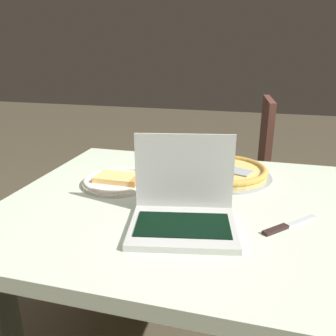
{
  "coord_description": "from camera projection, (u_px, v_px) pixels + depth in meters",
  "views": [
    {
      "loc": [
        0.23,
        -1.03,
        1.21
      ],
      "look_at": [
        -0.05,
        0.04,
        0.83
      ],
      "focal_mm": 36.57,
      "sensor_mm": 36.0,
      "label": 1
    }
  ],
  "objects": [
    {
      "name": "pizza_plate",
      "position": [
        118.0,
        181.0,
        1.28
      ],
      "size": [
        0.26,
        0.26,
        0.04
      ],
      "color": "silver",
      "rests_on": "dining_table"
    },
    {
      "name": "chair_near",
      "position": [
        247.0,
        166.0,
        2.12
      ],
      "size": [
        0.42,
        0.42,
        0.94
      ],
      "color": "brown",
      "rests_on": "ground_plane"
    },
    {
      "name": "dining_table",
      "position": [
        181.0,
        220.0,
        1.18
      ],
      "size": [
        1.17,
        1.01,
        0.73
      ],
      "color": "beige",
      "rests_on": "ground_plane"
    },
    {
      "name": "pizza_tray",
      "position": [
        224.0,
        171.0,
        1.36
      ],
      "size": [
        0.38,
        0.38,
        0.04
      ],
      "color": "#959C9A",
      "rests_on": "dining_table"
    },
    {
      "name": "table_knife",
      "position": [
        285.0,
        226.0,
        0.97
      ],
      "size": [
        0.16,
        0.17,
        0.01
      ],
      "color": "silver",
      "rests_on": "dining_table"
    },
    {
      "name": "laptop",
      "position": [
        183.0,
        207.0,
        0.98
      ],
      "size": [
        0.34,
        0.29,
        0.25
      ],
      "color": "#BABCB5",
      "rests_on": "dining_table"
    }
  ]
}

